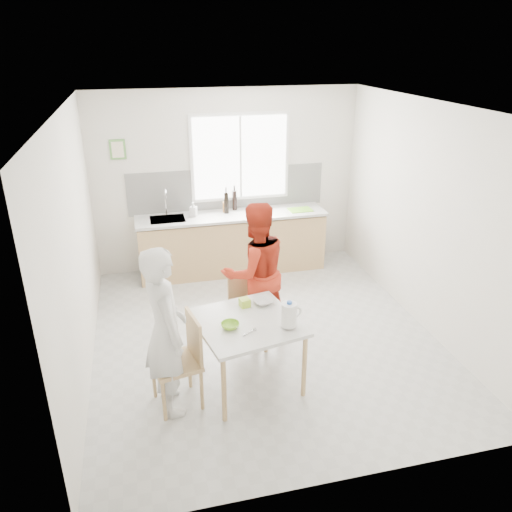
# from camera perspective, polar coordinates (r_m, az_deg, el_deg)

# --- Properties ---
(ground) EXTENTS (4.50, 4.50, 0.00)m
(ground) POSITION_cam_1_polar(r_m,az_deg,el_deg) (6.15, 0.91, -9.10)
(ground) COLOR #B7B7B2
(ground) RESTS_ON ground
(room_shell) EXTENTS (4.50, 4.50, 4.50)m
(room_shell) POSITION_cam_1_polar(r_m,az_deg,el_deg) (5.44, 1.02, 5.64)
(room_shell) COLOR silver
(room_shell) RESTS_ON ground
(window) EXTENTS (1.50, 0.06, 1.30)m
(window) POSITION_cam_1_polar(r_m,az_deg,el_deg) (7.57, -1.81, 11.20)
(window) COLOR white
(window) RESTS_ON room_shell
(backsplash) EXTENTS (3.00, 0.02, 0.65)m
(backsplash) POSITION_cam_1_polar(r_m,az_deg,el_deg) (7.66, -3.26, 7.66)
(backsplash) COLOR white
(backsplash) RESTS_ON room_shell
(picture_frame) EXTENTS (0.22, 0.03, 0.28)m
(picture_frame) POSITION_cam_1_polar(r_m,az_deg,el_deg) (7.38, -15.54, 11.64)
(picture_frame) COLOR #5A9C46
(picture_frame) RESTS_ON room_shell
(kitchen_counter) EXTENTS (2.84, 0.64, 1.37)m
(kitchen_counter) POSITION_cam_1_polar(r_m,az_deg,el_deg) (7.65, -2.76, 1.26)
(kitchen_counter) COLOR tan
(kitchen_counter) RESTS_ON ground
(dining_table) EXTENTS (1.14, 1.14, 0.75)m
(dining_table) POSITION_cam_1_polar(r_m,az_deg,el_deg) (5.04, -1.04, -8.18)
(dining_table) COLOR silver
(dining_table) RESTS_ON ground
(chair_left) EXTENTS (0.51, 0.51, 0.94)m
(chair_left) POSITION_cam_1_polar(r_m,az_deg,el_deg) (4.93, -8.39, -11.37)
(chair_left) COLOR tan
(chair_left) RESTS_ON ground
(chair_far) EXTENTS (0.45, 0.45, 0.82)m
(chair_far) POSITION_cam_1_polar(r_m,az_deg,el_deg) (5.91, -1.16, -5.45)
(chair_far) COLOR tan
(chair_far) RESTS_ON ground
(person_white) EXTENTS (0.52, 0.68, 1.69)m
(person_white) POSITION_cam_1_polar(r_m,az_deg,el_deg) (4.72, -10.30, -8.50)
(person_white) COLOR silver
(person_white) RESTS_ON ground
(person_red) EXTENTS (0.93, 0.79, 1.69)m
(person_red) POSITION_cam_1_polar(r_m,az_deg,el_deg) (5.76, -0.08, -1.89)
(person_red) COLOR red
(person_red) RESTS_ON ground
(bowl_green) EXTENTS (0.21, 0.21, 0.06)m
(bowl_green) POSITION_cam_1_polar(r_m,az_deg,el_deg) (4.88, -2.97, -7.93)
(bowl_green) COLOR #84C32D
(bowl_green) RESTS_ON dining_table
(bowl_white) EXTENTS (0.25, 0.25, 0.05)m
(bowl_white) POSITION_cam_1_polar(r_m,az_deg,el_deg) (5.29, 0.81, -5.22)
(bowl_white) COLOR silver
(bowl_white) RESTS_ON dining_table
(milk_jug) EXTENTS (0.21, 0.15, 0.27)m
(milk_jug) POSITION_cam_1_polar(r_m,az_deg,el_deg) (4.83, 3.85, -6.68)
(milk_jug) COLOR white
(milk_jug) RESTS_ON dining_table
(green_box) EXTENTS (0.12, 0.12, 0.09)m
(green_box) POSITION_cam_1_polar(r_m,az_deg,el_deg) (5.23, -1.31, -5.34)
(green_box) COLOR #A3CA2E
(green_box) RESTS_ON dining_table
(spoon) EXTENTS (0.14, 0.09, 0.01)m
(spoon) POSITION_cam_1_polar(r_m,az_deg,el_deg) (4.79, -0.84, -8.77)
(spoon) COLOR #A5A5AA
(spoon) RESTS_ON dining_table
(cutting_board) EXTENTS (0.36, 0.26, 0.01)m
(cutting_board) POSITION_cam_1_polar(r_m,az_deg,el_deg) (7.67, 5.08, 5.29)
(cutting_board) COLOR #76CC2F
(cutting_board) RESTS_ON kitchen_counter
(wine_bottle_a) EXTENTS (0.07, 0.07, 0.32)m
(wine_bottle_a) POSITION_cam_1_polar(r_m,az_deg,el_deg) (7.47, -3.42, 6.09)
(wine_bottle_a) COLOR black
(wine_bottle_a) RESTS_ON kitchen_counter
(wine_bottle_b) EXTENTS (0.07, 0.07, 0.30)m
(wine_bottle_b) POSITION_cam_1_polar(r_m,az_deg,el_deg) (7.63, -2.46, 6.39)
(wine_bottle_b) COLOR black
(wine_bottle_b) RESTS_ON kitchen_counter
(jar_amber) EXTENTS (0.06, 0.06, 0.16)m
(jar_amber) POSITION_cam_1_polar(r_m,az_deg,el_deg) (7.54, -3.59, 5.60)
(jar_amber) COLOR #945820
(jar_amber) RESTS_ON kitchen_counter
(soap_bottle) EXTENTS (0.13, 0.13, 0.21)m
(soap_bottle) POSITION_cam_1_polar(r_m,az_deg,el_deg) (7.41, -7.18, 5.35)
(soap_bottle) COLOR #999999
(soap_bottle) RESTS_ON kitchen_counter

